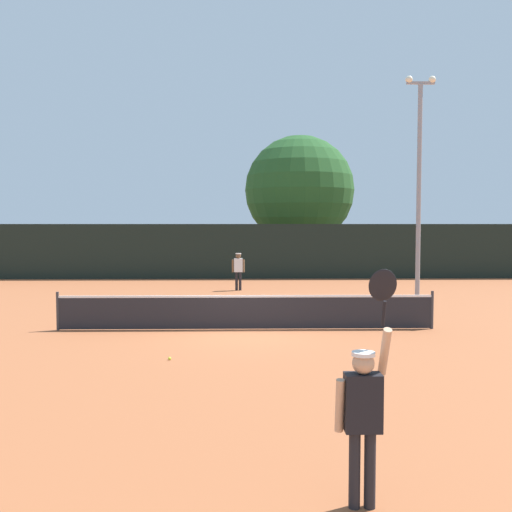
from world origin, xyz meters
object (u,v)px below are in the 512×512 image
at_px(player_serving, 364,405).
at_px(player_receiving, 238,268).
at_px(tennis_ball, 170,358).
at_px(parked_car_near, 123,258).
at_px(large_tree, 299,190).
at_px(light_pole, 419,174).
at_px(parked_car_mid, 347,258).

xyz_separation_m(player_serving, player_receiving, (-1.50, 19.44, -0.07)).
xyz_separation_m(player_serving, tennis_ball, (-2.85, 6.48, -1.05)).
relative_size(player_serving, parked_car_near, 0.56).
bearing_deg(large_tree, light_pole, -76.70).
bearing_deg(tennis_ball, parked_car_near, 104.29).
distance_m(player_serving, parked_car_near, 31.61).
relative_size(player_serving, tennis_ball, 36.51).
bearing_deg(player_receiving, tennis_ball, 84.03).
xyz_separation_m(player_receiving, large_tree, (3.78, 11.14, 4.07)).
distance_m(large_tree, parked_car_mid, 5.27).
bearing_deg(parked_car_mid, player_receiving, -130.29).
relative_size(player_receiving, large_tree, 0.19).
relative_size(tennis_ball, parked_car_near, 0.02).
relative_size(player_serving, light_pole, 0.29).
bearing_deg(player_receiving, large_tree, -108.75).
bearing_deg(tennis_ball, light_pole, 49.82).
relative_size(large_tree, parked_car_mid, 1.94).
bearing_deg(parked_car_mid, light_pole, -95.84).
height_order(tennis_ball, parked_car_mid, parked_car_mid).
bearing_deg(parked_car_near, large_tree, -5.82).
distance_m(player_receiving, tennis_ball, 13.06).
bearing_deg(parked_car_near, player_receiving, -62.82).
bearing_deg(parked_car_near, light_pole, -50.68).
xyz_separation_m(player_receiving, parked_car_mid, (6.73, 10.43, -0.24)).
bearing_deg(light_pole, large_tree, 103.30).
bearing_deg(tennis_ball, player_receiving, 84.03).
height_order(light_pole, parked_car_near, light_pole).
relative_size(player_serving, large_tree, 0.29).
bearing_deg(player_serving, large_tree, 85.73).
bearing_deg(large_tree, player_receiving, -108.75).
height_order(light_pole, parked_car_mid, light_pole).
height_order(player_serving, large_tree, large_tree).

